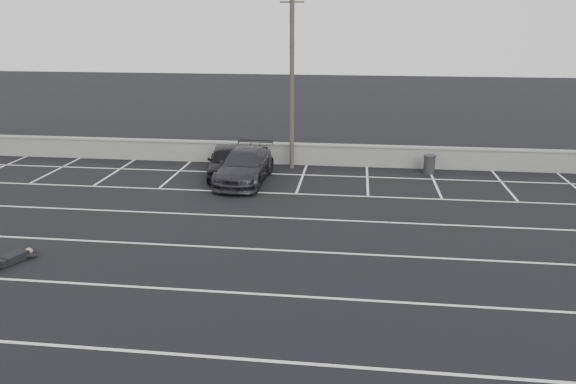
# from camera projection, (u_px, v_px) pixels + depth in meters

# --- Properties ---
(ground) EXTENTS (120.00, 120.00, 0.00)m
(ground) POSITION_uv_depth(u_px,v_px,m) (223.00, 292.00, 15.17)
(ground) COLOR black
(ground) RESTS_ON ground
(seawall) EXTENTS (50.00, 0.45, 1.06)m
(seawall) POSITION_uv_depth(u_px,v_px,m) (287.00, 153.00, 28.26)
(seawall) COLOR gray
(seawall) RESTS_ON ground
(stall_lines) EXTENTS (36.00, 20.05, 0.01)m
(stall_lines) POSITION_uv_depth(u_px,v_px,m) (250.00, 232.00, 19.35)
(stall_lines) COLOR silver
(stall_lines) RESTS_ON ground
(car_left) EXTENTS (2.37, 4.37, 1.41)m
(car_left) POSITION_uv_depth(u_px,v_px,m) (227.00, 161.00, 26.13)
(car_left) COLOR black
(car_left) RESTS_ON ground
(car_right) EXTENTS (2.19, 5.04, 1.44)m
(car_right) POSITION_uv_depth(u_px,v_px,m) (245.00, 166.00, 25.20)
(car_right) COLOR #25252B
(car_right) RESTS_ON ground
(utility_pole) EXTENTS (1.11, 0.22, 8.31)m
(utility_pole) POSITION_uv_depth(u_px,v_px,m) (292.00, 82.00, 26.38)
(utility_pole) COLOR #4C4238
(utility_pole) RESTS_ON ground
(trash_bin) EXTENTS (0.75, 0.75, 0.89)m
(trash_bin) POSITION_uv_depth(u_px,v_px,m) (429.00, 164.00, 26.52)
(trash_bin) COLOR #29292C
(trash_bin) RESTS_ON ground
(person) EXTENTS (2.56, 3.08, 0.49)m
(person) POSITION_uv_depth(u_px,v_px,m) (14.00, 254.00, 17.00)
(person) COLOR black
(person) RESTS_ON ground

